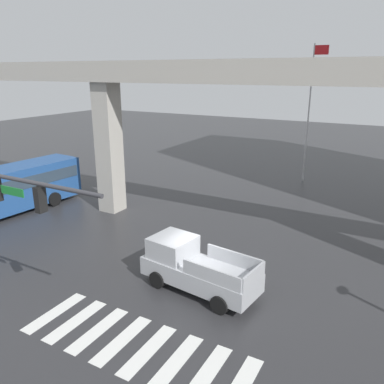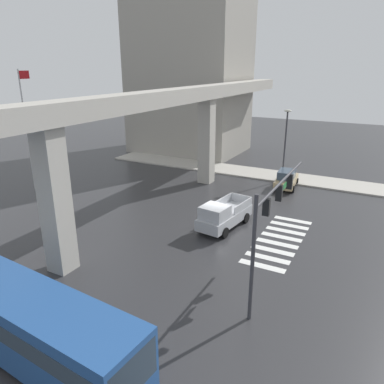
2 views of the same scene
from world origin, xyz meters
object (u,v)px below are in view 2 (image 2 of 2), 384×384
(street_lamp_near_corner, at_px, (286,137))
(flagpole, at_px, (26,123))
(traffic_signal_mast, at_px, (272,210))
(city_bus, at_px, (30,322))
(pickup_truck, at_px, (223,216))
(sedan_tan, at_px, (286,179))

(street_lamp_near_corner, bearing_deg, flagpole, 123.88)
(traffic_signal_mast, bearing_deg, street_lamp_near_corner, 12.45)
(city_bus, bearing_deg, traffic_signal_mast, -37.28)
(pickup_truck, xyz_separation_m, street_lamp_near_corner, (13.60, -0.80, 3.57))
(sedan_tan, bearing_deg, street_lamp_near_corner, 24.15)
(traffic_signal_mast, bearing_deg, sedan_tan, 11.07)
(city_bus, bearing_deg, pickup_truck, -6.61)
(sedan_tan, distance_m, street_lamp_near_corner, 4.28)
(city_bus, bearing_deg, flagpole, 49.92)
(pickup_truck, xyz_separation_m, sedan_tan, (11.65, -1.67, -0.14))
(pickup_truck, relative_size, sedan_tan, 1.19)
(pickup_truck, height_order, street_lamp_near_corner, street_lamp_near_corner)
(traffic_signal_mast, bearing_deg, pickup_truck, 40.31)
(city_bus, height_order, flagpole, flagpole)
(city_bus, distance_m, sedan_tan, 26.98)
(city_bus, xyz_separation_m, sedan_tan, (26.75, -3.42, -0.87))
(sedan_tan, distance_m, traffic_signal_mast, 18.42)
(pickup_truck, xyz_separation_m, flagpole, (-0.09, 19.59, 5.33))
(pickup_truck, bearing_deg, sedan_tan, -8.16)
(street_lamp_near_corner, height_order, flagpole, flagpole)
(traffic_signal_mast, height_order, street_lamp_near_corner, street_lamp_near_corner)
(pickup_truck, bearing_deg, city_bus, 173.39)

